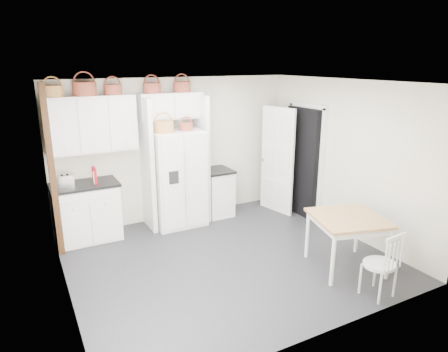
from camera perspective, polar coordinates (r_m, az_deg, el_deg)
floor at (r=6.16m, az=0.56°, el=-11.70°), size 4.50×4.50×0.00m
ceiling at (r=5.45m, az=0.64°, el=13.23°), size 4.50×4.50×0.00m
wall_back at (r=7.44m, az=-6.77°, el=3.80°), size 4.50×0.00×4.50m
wall_left at (r=5.05m, az=-22.50°, el=-3.33°), size 0.00×4.00×4.00m
wall_right at (r=6.99m, az=17.05°, el=2.39°), size 0.00×4.00×4.00m
refrigerator at (r=7.16m, az=-6.70°, el=-0.30°), size 0.89×0.72×1.73m
base_cab_left at (r=6.98m, az=-19.00°, el=-4.99°), size 1.01×0.64×0.93m
base_cab_right at (r=7.67m, az=-1.02°, el=-2.45°), size 0.49×0.59×0.86m
dining_table at (r=6.01m, az=17.05°, el=-9.05°), size 1.16×1.16×0.78m
windsor_chair at (r=5.46m, az=21.32°, el=-11.65°), size 0.46×0.43×0.87m
counter_left at (r=6.82m, az=-19.37°, el=-1.16°), size 1.05×0.68×0.04m
counter_right at (r=7.54m, az=-1.03°, el=0.79°), size 0.53×0.63×0.04m
toaster at (r=6.71m, az=-21.74°, el=-0.66°), size 0.29×0.20×0.19m
cookbook_red at (r=6.73m, az=-18.01°, el=0.09°), size 0.04×0.18×0.26m
cookbook_cream at (r=6.73m, az=-18.04°, el=-0.12°), size 0.05×0.15×0.21m
basket_upper_a at (r=6.66m, az=-23.27°, el=11.06°), size 0.30×0.30×0.17m
basket_upper_b at (r=6.71m, az=-19.29°, el=11.67°), size 0.36×0.36×0.21m
basket_upper_c at (r=6.79m, az=-15.58°, el=11.81°), size 0.28×0.28×0.16m
basket_bridge_a at (r=6.96m, az=-10.26°, el=12.26°), size 0.30×0.30×0.17m
basket_bridge_b at (r=7.15m, az=-6.04°, el=12.54°), size 0.31×0.31×0.18m
basket_fridge_a at (r=6.77m, az=-8.60°, el=6.97°), size 0.34×0.34×0.18m
basket_fridge_b at (r=6.92m, az=-5.43°, el=7.05°), size 0.24×0.24×0.13m
upper_cabinet at (r=6.78m, az=-18.39°, el=7.04°), size 1.40×0.34×0.90m
bridge_cabinet at (r=7.09m, az=-7.63°, el=9.93°), size 1.12×0.34×0.45m
fridge_panel_left at (r=6.99m, az=-10.88°, el=1.54°), size 0.08×0.60×2.30m
fridge_panel_right at (r=7.34m, az=-3.26°, el=2.51°), size 0.08×0.60×2.30m
trim_post at (r=6.35m, az=-23.35°, el=0.41°), size 0.09×0.09×2.60m
doorway_void at (r=7.72m, az=11.23°, el=1.95°), size 0.18×0.85×2.05m
door_slab at (r=7.76m, az=7.61°, el=2.20°), size 0.21×0.79×2.05m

